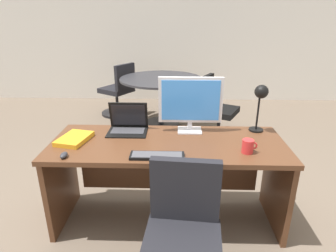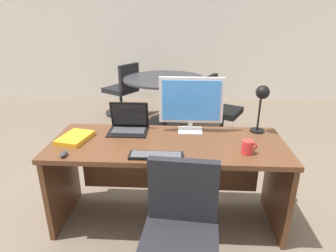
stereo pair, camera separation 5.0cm
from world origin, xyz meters
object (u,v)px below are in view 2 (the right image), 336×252
Objects in this scene: monitor at (191,102)px; meeting_table at (165,90)px; meeting_chair_near at (123,94)px; mouse at (64,154)px; book at (75,138)px; meeting_chair_far at (219,113)px; keyboard at (156,156)px; desk at (168,162)px; laptop at (129,122)px; coffee_mug at (248,147)px; office_chair at (180,246)px; desk_lamp at (262,99)px.

monitor is 0.42× the size of meeting_table.
mouse is at bearing -85.86° from meeting_chair_near.
book is at bearing -85.87° from meeting_chair_near.
mouse is at bearing -121.82° from meeting_chair_far.
mouse and book have the same top height.
keyboard is at bearing -73.95° from meeting_chair_near.
desk is 4.82× the size of keyboard.
meeting_table is at bearing 78.10° from mouse.
laptop is 1.00m from coffee_mug.
mouse is 1.00m from office_chair.
coffee_mug is (-0.17, -0.40, -0.24)m from desk_lamp.
monitor reaches higher than meeting_chair_near.
keyboard is 1.17× the size of book.
coffee_mug is at bearing 5.14° from mouse.
book is (-1.47, -0.23, -0.28)m from desk_lamp.
monitor reaches higher than meeting_table.
office_chair is 2.95m from meeting_table.
monitor is 2.11m from meeting_table.
monitor is 6.35× the size of mouse.
office_chair is 3.56m from meeting_chair_near.
desk is 0.48m from laptop.
office_chair is at bearing -94.32° from monitor.
monitor reaches higher than coffee_mug.
keyboard is 2.53m from meeting_table.
monitor reaches higher than desk_lamp.
office_chair is at bearing -73.02° from meeting_chair_near.
coffee_mug is at bearing -62.61° from meeting_chair_near.
laptop is 2.95× the size of coffee_mug.
desk is 2.23m from meeting_table.
desk is at bearing -108.84° from meeting_chair_far.
keyboard is (-0.07, -0.30, 0.22)m from desk.
office_chair is 0.68× the size of meeting_table.
desk_lamp reaches higher than office_chair.
meeting_table is (0.56, 2.27, -0.18)m from book.
keyboard is 0.30× the size of meeting_table.
desk_lamp is at bearing 54.79° from office_chair.
laptop reaches higher than mouse.
desk_lamp is 3.08m from meeting_chair_near.
book is 2.34m from meeting_chair_far.
keyboard is 0.93× the size of desk_lamp.
meeting_chair_far is (0.62, 1.82, -0.18)m from desk.
book is (-0.39, -0.23, -0.05)m from laptop.
desk_lamp is (1.45, 0.51, 0.28)m from mouse.
desk is 0.91m from desk_lamp.
book is at bearing 172.82° from coffee_mug.
desk_lamp reaches higher than book.
meeting_chair_near is at bearing 94.14° from mouse.
meeting_table is (-0.28, 2.93, 0.24)m from office_chair.
desk is at bearing -70.96° from meeting_chair_near.
meeting_chair_far is at bearing -26.90° from meeting_table.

